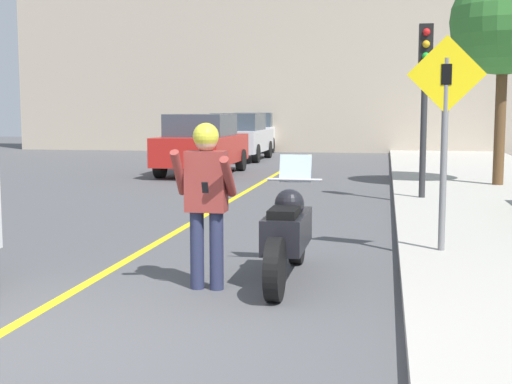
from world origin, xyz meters
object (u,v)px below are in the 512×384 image
at_px(street_tree, 504,23).
at_px(parked_car_white, 257,132).
at_px(person_biker, 206,189).
at_px(traffic_light, 425,77).
at_px(motorcycle, 287,233).
at_px(parked_car_silver, 240,136).
at_px(crossing_sign, 445,122).
at_px(parked_car_red, 202,144).

bearing_deg(street_tree, parked_car_white, 119.53).
xyz_separation_m(person_biker, traffic_light, (2.44, 7.10, 1.40)).
distance_m(motorcycle, parked_car_silver, 18.31).
bearing_deg(person_biker, parked_car_white, 99.05).
relative_size(motorcycle, crossing_sign, 0.91).
bearing_deg(motorcycle, person_biker, -144.23).
bearing_deg(crossing_sign, parked_car_white, 105.70).
bearing_deg(street_tree, parked_car_red, 160.64).
distance_m(crossing_sign, parked_car_white, 23.15).
bearing_deg(person_biker, parked_car_red, 104.81).
relative_size(person_biker, crossing_sign, 0.66).
relative_size(street_tree, parked_car_white, 1.14).
bearing_deg(crossing_sign, parked_car_silver, 109.55).
bearing_deg(parked_car_white, person_biker, -80.95).
bearing_deg(crossing_sign, traffic_light, 89.75).
distance_m(person_biker, traffic_light, 7.64).
bearing_deg(motorcycle, crossing_sign, 37.96).
distance_m(motorcycle, parked_car_red, 12.64).
xyz_separation_m(crossing_sign, street_tree, (1.82, 8.01, 2.05)).
height_order(crossing_sign, street_tree, street_tree).
distance_m(street_tree, parked_car_white, 16.63).
bearing_deg(street_tree, traffic_light, -123.15).
distance_m(traffic_light, parked_car_silver, 12.80).
xyz_separation_m(parked_car_silver, parked_car_white, (-0.39, 5.76, 0.00)).
bearing_deg(traffic_light, crossing_sign, -90.25).
distance_m(person_biker, crossing_sign, 3.10).
bearing_deg(parked_car_white, parked_car_silver, -86.10).
bearing_deg(parked_car_red, street_tree, -19.36).
height_order(person_biker, parked_car_silver, parked_car_silver).
relative_size(crossing_sign, traffic_light, 0.78).
bearing_deg(parked_car_silver, crossing_sign, -70.45).
height_order(parked_car_red, parked_car_white, same).
distance_m(person_biker, parked_car_red, 12.93).
xyz_separation_m(traffic_light, street_tree, (1.80, 2.75, 1.29)).
xyz_separation_m(crossing_sign, parked_car_silver, (-5.87, 16.51, -0.79)).
relative_size(traffic_light, parked_car_red, 0.78).
relative_size(crossing_sign, parked_car_silver, 0.60).
bearing_deg(street_tree, crossing_sign, -102.79).
relative_size(street_tree, parked_car_red, 1.14).
bearing_deg(parked_car_white, motorcycle, -79.00).
distance_m(street_tree, parked_car_red, 8.48).
bearing_deg(crossing_sign, motorcycle, -142.04).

